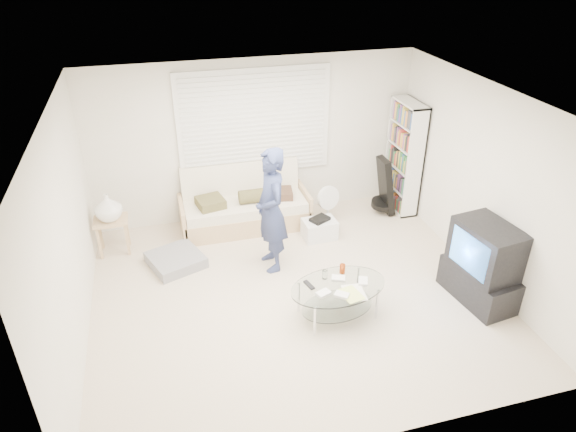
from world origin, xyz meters
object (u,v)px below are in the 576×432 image
object	(u,v)px
tv_unit	(483,264)
coffee_table	(338,291)
bookshelf	(404,157)
futon_sofa	(245,208)

from	to	relation	value
tv_unit	coffee_table	size ratio (longest dim) A/B	0.84
bookshelf	futon_sofa	bearing A→B (deg)	178.36
futon_sofa	coffee_table	size ratio (longest dim) A/B	1.57
tv_unit	coffee_table	bearing A→B (deg)	175.20
futon_sofa	coffee_table	distance (m)	2.49
bookshelf	coffee_table	distance (m)	3.08
futon_sofa	bookshelf	size ratio (longest dim) A/B	1.09
bookshelf	tv_unit	distance (m)	2.51
bookshelf	coffee_table	xyz separation A→B (m)	(-1.93, -2.33, -0.55)
tv_unit	bookshelf	bearing A→B (deg)	87.11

